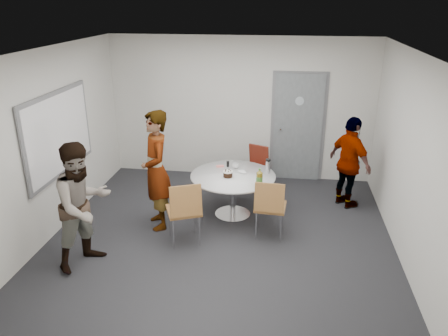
% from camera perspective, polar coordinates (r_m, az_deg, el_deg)
% --- Properties ---
extents(floor, '(5.00, 5.00, 0.00)m').
position_cam_1_polar(floor, '(6.57, -0.40, -9.07)').
color(floor, '#242528').
rests_on(floor, ground).
extents(ceiling, '(5.00, 5.00, 0.00)m').
position_cam_1_polar(ceiling, '(5.70, -0.47, 15.01)').
color(ceiling, silver).
rests_on(ceiling, wall_back).
extents(wall_back, '(5.00, 0.00, 5.00)m').
position_cam_1_polar(wall_back, '(8.38, 2.15, 7.73)').
color(wall_back, silver).
rests_on(wall_back, floor).
extents(wall_left, '(0.00, 5.00, 5.00)m').
position_cam_1_polar(wall_left, '(6.82, -21.71, 2.94)').
color(wall_left, silver).
rests_on(wall_left, floor).
extents(wall_right, '(0.00, 5.00, 5.00)m').
position_cam_1_polar(wall_right, '(6.16, 23.21, 0.81)').
color(wall_right, silver).
rests_on(wall_right, floor).
extents(wall_front, '(5.00, 0.00, 5.00)m').
position_cam_1_polar(wall_front, '(3.78, -6.23, -10.50)').
color(wall_front, silver).
rests_on(wall_front, floor).
extents(door, '(1.02, 0.17, 2.12)m').
position_cam_1_polar(door, '(8.41, 9.61, 5.20)').
color(door, slate).
rests_on(door, wall_back).
extents(whiteboard, '(0.04, 1.90, 1.25)m').
position_cam_1_polar(whiteboard, '(6.94, -20.75, 4.25)').
color(whiteboard, slate).
rests_on(whiteboard, wall_left).
extents(table, '(1.35, 1.35, 0.99)m').
position_cam_1_polar(table, '(6.95, 1.38, -1.71)').
color(table, silver).
rests_on(table, floor).
extents(chair_near_left, '(0.61, 0.64, 0.97)m').
position_cam_1_polar(chair_near_left, '(6.16, -5.17, -5.13)').
color(chair_near_left, brown).
rests_on(chair_near_left, floor).
extents(chair_near_right, '(0.47, 0.51, 0.92)m').
position_cam_1_polar(chair_near_right, '(6.33, 6.01, -4.66)').
color(chair_near_right, brown).
rests_on(chair_near_right, floor).
extents(chair_far, '(0.52, 0.55, 0.84)m').
position_cam_1_polar(chair_far, '(7.97, 4.22, 0.58)').
color(chair_far, maroon).
rests_on(chair_far, floor).
extents(person_main, '(0.69, 0.80, 1.83)m').
position_cam_1_polar(person_main, '(6.60, -8.83, -0.34)').
color(person_main, '#A5C6EA').
rests_on(person_main, floor).
extents(person_left, '(0.97, 1.03, 1.70)m').
position_cam_1_polar(person_left, '(5.90, -17.93, -4.67)').
color(person_left, white).
rests_on(person_left, floor).
extents(person_right, '(0.84, 0.97, 1.56)m').
position_cam_1_polar(person_right, '(7.51, 16.10, 0.64)').
color(person_right, black).
rests_on(person_right, floor).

